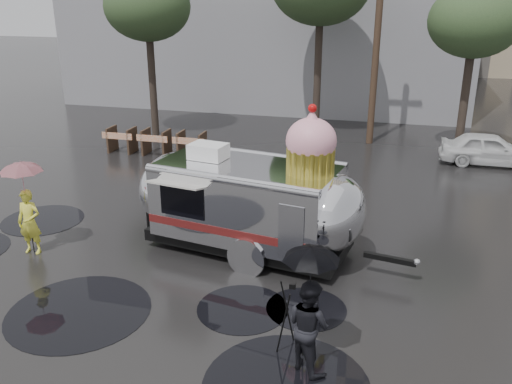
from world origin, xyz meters
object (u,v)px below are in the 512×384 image
(person_right, at_px, (309,326))
(tripod, at_px, (292,312))
(airstream_trailer, at_px, (251,199))
(person_left, at_px, (30,222))

(person_right, height_order, tripod, person_right)
(airstream_trailer, height_order, person_right, airstream_trailer)
(person_right, relative_size, tripod, 1.23)
(tripod, bearing_deg, person_left, 161.39)
(person_right, distance_m, tripod, 0.56)
(airstream_trailer, xyz_separation_m, tripod, (1.77, -3.70, -0.58))
(airstream_trailer, xyz_separation_m, person_left, (-5.22, -1.53, -0.55))
(person_left, height_order, person_right, person_right)
(airstream_trailer, relative_size, person_right, 4.23)
(airstream_trailer, bearing_deg, tripod, -54.76)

